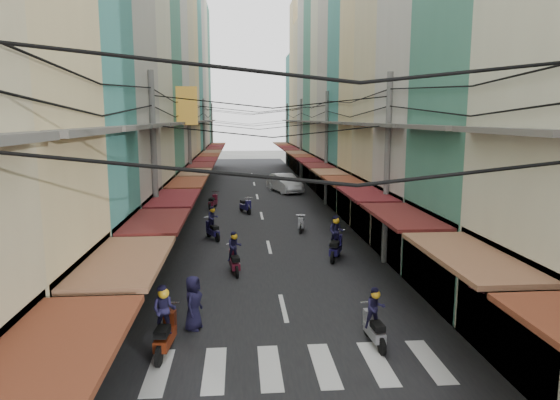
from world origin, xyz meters
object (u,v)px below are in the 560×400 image
market_umbrella (506,278)px  traffic_sign (409,223)px  white_car (285,192)px  bicycle (454,276)px

market_umbrella → traffic_sign: 6.27m
market_umbrella → traffic_sign: (-0.60, 6.24, 0.23)m
traffic_sign → white_car: bearing=96.8°
white_car → traffic_sign: bearing=-99.9°
white_car → traffic_sign: (2.80, -23.43, 2.19)m
traffic_sign → bicycle: bearing=-3.3°
market_umbrella → traffic_sign: size_ratio=0.74×
white_car → traffic_sign: size_ratio=1.85×
white_car → bicycle: size_ratio=3.14×
market_umbrella → white_car: bearing=96.5°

